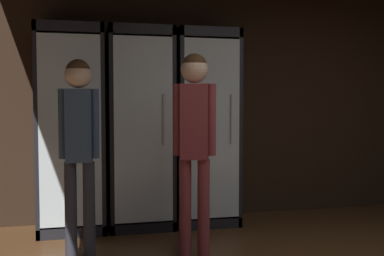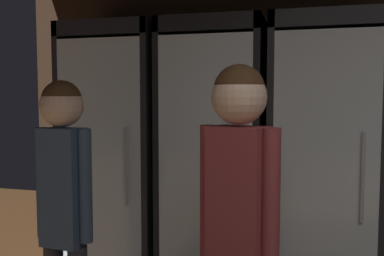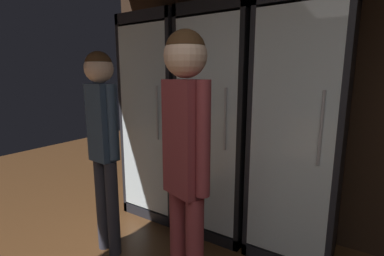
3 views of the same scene
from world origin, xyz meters
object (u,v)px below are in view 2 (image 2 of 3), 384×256
at_px(cooler_left, 215,180).
at_px(cooler_center, 322,186).
at_px(shopper_near, 238,216).
at_px(cooler_far_left, 120,174).
at_px(shopper_far, 64,198).

distance_m(cooler_left, cooler_center, 0.70).
bearing_deg(shopper_near, cooler_left, 106.60).
bearing_deg(cooler_left, cooler_far_left, -179.93).
relative_size(cooler_far_left, cooler_center, 1.00).
height_order(cooler_far_left, shopper_far, cooler_far_left).
bearing_deg(shopper_far, cooler_far_left, 95.80).
bearing_deg(cooler_center, shopper_far, -145.95).
bearing_deg(shopper_near, cooler_center, 71.21).
bearing_deg(cooler_center, cooler_far_left, -179.95).
height_order(cooler_left, shopper_far, cooler_left).
xyz_separation_m(cooler_far_left, cooler_left, (0.70, 0.00, -0.01)).
height_order(cooler_center, shopper_near, cooler_center).
xyz_separation_m(cooler_center, shopper_far, (-1.31, -0.88, 0.05)).
distance_m(cooler_far_left, cooler_left, 0.70).
height_order(cooler_left, cooler_center, same).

